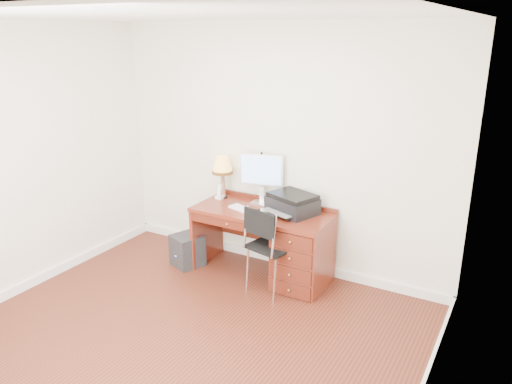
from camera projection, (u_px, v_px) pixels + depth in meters
The scene contains 12 objects.
ground at pixel (186, 337), 4.43m from camera, with size 4.00×4.00×0.00m, color #3E170E.
room_shell at pixel (224, 300), 4.94m from camera, with size 4.00×4.00×4.00m.
desk at pixel (289, 246), 5.31m from camera, with size 1.50×0.67×0.75m.
monitor at pixel (262, 173), 5.49m from camera, with size 0.48×0.21×0.56m.
keyboard at pixel (246, 210), 5.35m from camera, with size 0.45×0.13×0.02m, color white.
mouse_pad at pixel (265, 212), 5.29m from camera, with size 0.24×0.24×0.05m.
printer at pixel (292, 203), 5.27m from camera, with size 0.58×0.52×0.21m.
leg_lamp at pixel (222, 168), 5.67m from camera, with size 0.24×0.24×0.49m.
phone at pixel (220, 194), 5.73m from camera, with size 0.09×0.09×0.17m.
pen_cup at pixel (304, 209), 5.26m from camera, with size 0.08×0.08×0.11m, color black.
chair at pixel (270, 242), 5.04m from camera, with size 0.52×0.53×0.93m.
equipment_box at pixel (187, 250), 5.75m from camera, with size 0.31×0.31×0.36m, color black.
Camera 1 is at (2.43, -3.01, 2.60)m, focal length 35.00 mm.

